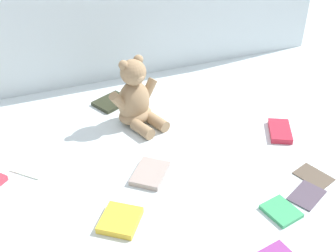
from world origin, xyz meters
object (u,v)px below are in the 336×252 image
(book_case_6, at_px, (120,220))
(book_case_9, at_px, (34,165))
(teddy_bear, at_px, (135,99))
(book_case_3, at_px, (281,211))
(book_case_2, at_px, (150,173))
(book_case_5, at_px, (314,176))
(book_case_1, at_px, (112,102))
(book_case_7, at_px, (307,195))
(book_case_4, at_px, (280,131))

(book_case_6, bearing_deg, book_case_9, -24.21)
(teddy_bear, height_order, book_case_3, teddy_bear)
(teddy_bear, distance_m, book_case_3, 0.61)
(book_case_2, relative_size, book_case_6, 1.19)
(book_case_5, relative_size, book_case_9, 0.97)
(book_case_2, bearing_deg, book_case_1, 128.83)
(teddy_bear, height_order, book_case_2, teddy_bear)
(teddy_bear, bearing_deg, book_case_1, 87.83)
(book_case_7, bearing_deg, book_case_4, 133.81)
(book_case_2, height_order, book_case_5, book_case_2)
(book_case_2, relative_size, book_case_9, 1.15)
(book_case_2, height_order, book_case_9, book_case_2)
(book_case_5, height_order, book_case_6, book_case_6)
(book_case_6, bearing_deg, book_case_4, -126.67)
(book_case_2, bearing_deg, book_case_9, -169.22)
(book_case_9, bearing_deg, book_case_5, -70.68)
(book_case_1, relative_size, book_case_7, 1.19)
(book_case_5, bearing_deg, teddy_bear, 111.03)
(book_case_3, xyz_separation_m, book_case_5, (0.17, 0.09, -0.00))
(book_case_5, distance_m, book_case_6, 0.58)
(book_case_4, bearing_deg, book_case_1, -12.53)
(book_case_4, bearing_deg, book_case_2, 32.34)
(book_case_4, relative_size, book_case_6, 1.23)
(book_case_3, distance_m, book_case_9, 0.74)
(teddy_bear, height_order, book_case_9, teddy_bear)
(book_case_1, bearing_deg, teddy_bear, -8.31)
(book_case_9, bearing_deg, book_case_6, -106.08)
(book_case_6, xyz_separation_m, book_case_9, (-0.18, 0.32, -0.01))
(book_case_4, bearing_deg, book_case_7, 97.42)
(book_case_2, height_order, book_case_3, book_case_2)
(book_case_3, bearing_deg, book_case_9, 131.73)
(book_case_1, bearing_deg, book_case_3, -5.36)
(teddy_bear, bearing_deg, book_case_4, -50.16)
(book_case_2, bearing_deg, book_case_4, 44.39)
(teddy_bear, distance_m, book_case_7, 0.63)
(book_case_6, bearing_deg, book_case_5, -147.39)
(book_case_4, distance_m, book_case_9, 0.80)
(book_case_3, xyz_separation_m, book_case_7, (0.10, 0.03, -0.00))
(book_case_1, relative_size, book_case_6, 1.22)
(book_case_1, xyz_separation_m, book_case_3, (0.27, -0.71, -0.00))
(book_case_4, bearing_deg, book_case_9, 18.07)
(book_case_6, height_order, book_case_9, book_case_6)
(book_case_2, xyz_separation_m, book_case_7, (0.38, -0.24, -0.00))
(book_case_7, xyz_separation_m, book_case_9, (-0.69, 0.41, -0.00))
(book_case_7, bearing_deg, book_case_2, -149.02)
(teddy_bear, height_order, book_case_6, teddy_bear)
(book_case_5, distance_m, book_case_9, 0.84)
(book_case_1, bearing_deg, book_case_5, 9.17)
(book_case_1, xyz_separation_m, book_case_2, (-0.00, -0.44, 0.00))
(book_case_3, height_order, book_case_5, book_case_3)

